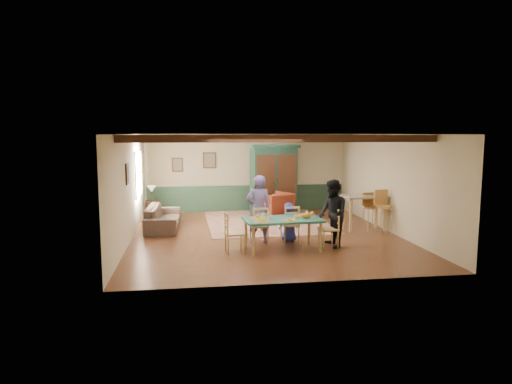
{
  "coord_description": "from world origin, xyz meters",
  "views": [
    {
      "loc": [
        -1.97,
        -11.89,
        2.71
      ],
      "look_at": [
        -0.22,
        0.19,
        1.15
      ],
      "focal_mm": 32.0,
      "sensor_mm": 36.0,
      "label": 1
    }
  ],
  "objects": [
    {
      "name": "dining_table",
      "position": [
        0.14,
        -1.64,
        0.37
      ],
      "size": [
        1.86,
        1.13,
        0.74
      ],
      "primitive_type": null,
      "rotation": [
        0.0,
        0.0,
        0.08
      ],
      "color": "#1E614F",
      "rests_on": "floor"
    },
    {
      "name": "picture_back_a",
      "position": [
        -1.3,
        3.97,
        1.8
      ],
      "size": [
        0.45,
        0.04,
        0.55
      ],
      "primitive_type": null,
      "color": "gray",
      "rests_on": "wall_back"
    },
    {
      "name": "floor",
      "position": [
        0.0,
        0.0,
        0.0
      ],
      "size": [
        8.0,
        8.0,
        0.0
      ],
      "primitive_type": "plane",
      "color": "#4D2515",
      "rests_on": "ground"
    },
    {
      "name": "place_setting_far_left",
      "position": [
        -0.42,
        -1.43,
        0.8
      ],
      "size": [
        0.42,
        0.33,
        0.11
      ],
      "primitive_type": null,
      "rotation": [
        0.0,
        0.0,
        0.08
      ],
      "color": "yellow",
      "rests_on": "dining_table"
    },
    {
      "name": "dining_chair_far_left",
      "position": [
        -0.31,
        -0.96,
        0.47
      ],
      "size": [
        0.45,
        0.47,
        0.94
      ],
      "primitive_type": null,
      "rotation": [
        0.0,
        0.0,
        3.22
      ],
      "color": "tan",
      "rests_on": "floor"
    },
    {
      "name": "picture_left_wall",
      "position": [
        -3.47,
        -0.6,
        1.75
      ],
      "size": [
        0.04,
        0.42,
        0.52
      ],
      "primitive_type": null,
      "color": "gray",
      "rests_on": "wall_left"
    },
    {
      "name": "person_woman",
      "position": [
        1.38,
        -1.54,
        0.82
      ],
      "size": [
        0.68,
        0.84,
        1.64
      ],
      "primitive_type": "imported",
      "rotation": [
        0.0,
        0.0,
        -1.49
      ],
      "color": "black",
      "rests_on": "floor"
    },
    {
      "name": "armchair",
      "position": [
        0.63,
        2.12,
        0.44
      ],
      "size": [
        1.29,
        1.3,
        0.88
      ],
      "primitive_type": "imported",
      "rotation": [
        0.0,
        0.0,
        -2.65
      ],
      "color": "#4D170F",
      "rests_on": "floor"
    },
    {
      "name": "dining_chair_far_right",
      "position": [
        0.48,
        -0.89,
        0.47
      ],
      "size": [
        0.45,
        0.47,
        0.94
      ],
      "primitive_type": null,
      "rotation": [
        0.0,
        0.0,
        3.22
      ],
      "color": "tan",
      "rests_on": "floor"
    },
    {
      "name": "person_man",
      "position": [
        -0.32,
        -0.88,
        0.85
      ],
      "size": [
        0.65,
        0.46,
        1.71
      ],
      "primitive_type": "imported",
      "rotation": [
        0.0,
        0.0,
        3.22
      ],
      "color": "#604F89",
      "rests_on": "floor"
    },
    {
      "name": "wall_left",
      "position": [
        -3.5,
        0.0,
        1.35
      ],
      "size": [
        0.02,
        8.0,
        2.7
      ],
      "primitive_type": "cube",
      "color": "beige",
      "rests_on": "floor"
    },
    {
      "name": "cat",
      "position": [
        0.7,
        -1.69,
        0.83
      ],
      "size": [
        0.37,
        0.17,
        0.18
      ],
      "primitive_type": null,
      "rotation": [
        0.0,
        0.0,
        0.08
      ],
      "color": "orange",
      "rests_on": "dining_table"
    },
    {
      "name": "place_setting_near_left",
      "position": [
        -0.38,
        -1.93,
        0.8
      ],
      "size": [
        0.42,
        0.33,
        0.11
      ],
      "primitive_type": null,
      "rotation": [
        0.0,
        0.0,
        0.08
      ],
      "color": "yellow",
      "rests_on": "dining_table"
    },
    {
      "name": "bar_stool_left",
      "position": [
        3.05,
        0.2,
        0.53
      ],
      "size": [
        0.4,
        0.44,
        1.05
      ],
      "primitive_type": null,
      "rotation": [
        0.0,
        0.0,
        0.07
      ],
      "color": "tan",
      "rests_on": "floor"
    },
    {
      "name": "person_child",
      "position": [
        0.48,
        -0.81,
        0.5
      ],
      "size": [
        0.51,
        0.36,
        1.0
      ],
      "primitive_type": "imported",
      "rotation": [
        0.0,
        0.0,
        3.22
      ],
      "color": "#262D9A",
      "rests_on": "floor"
    },
    {
      "name": "place_setting_far_right",
      "position": [
        0.67,
        -1.35,
        0.8
      ],
      "size": [
        0.42,
        0.33,
        0.11
      ],
      "primitive_type": null,
      "rotation": [
        0.0,
        0.0,
        0.08
      ],
      "color": "yellow",
      "rests_on": "dining_table"
    },
    {
      "name": "dining_chair_end_left",
      "position": [
        -0.99,
        -1.73,
        0.47
      ],
      "size": [
        0.47,
        0.45,
        0.94
      ],
      "primitive_type": null,
      "rotation": [
        0.0,
        0.0,
        1.65
      ],
      "color": "tan",
      "rests_on": "floor"
    },
    {
      "name": "bar_stool_right",
      "position": [
        3.24,
        -0.27,
        0.59
      ],
      "size": [
        0.46,
        0.5,
        1.19
      ],
      "primitive_type": null,
      "rotation": [
        0.0,
        0.0,
        0.08
      ],
      "color": "tan",
      "rests_on": "floor"
    },
    {
      "name": "wall_right",
      "position": [
        3.5,
        0.0,
        1.35
      ],
      "size": [
        0.02,
        8.0,
        2.7
      ],
      "primitive_type": "cube",
      "color": "beige",
      "rests_on": "floor"
    },
    {
      "name": "armoire",
      "position": [
        0.81,
        3.14,
        1.17
      ],
      "size": [
        1.74,
        0.89,
        2.35
      ],
      "primitive_type": "cube",
      "rotation": [
        0.0,
        0.0,
        0.14
      ],
      "color": "black",
      "rests_on": "floor"
    },
    {
      "name": "end_table",
      "position": [
        -3.22,
        3.1,
        0.27
      ],
      "size": [
        0.45,
        0.45,
        0.54
      ],
      "primitive_type": null,
      "rotation": [
        0.0,
        0.0,
        0.02
      ],
      "color": "black",
      "rests_on": "floor"
    },
    {
      "name": "ceiling",
      "position": [
        0.0,
        0.0,
        2.7
      ],
      "size": [
        7.0,
        8.0,
        0.02
      ],
      "primitive_type": "cube",
      "color": "white",
      "rests_on": "wall_back"
    },
    {
      "name": "wall_back",
      "position": [
        0.0,
        4.0,
        1.35
      ],
      "size": [
        7.0,
        0.02,
        2.7
      ],
      "primitive_type": "cube",
      "color": "beige",
      "rests_on": "floor"
    },
    {
      "name": "area_rug",
      "position": [
        0.33,
        1.85,
        0.01
      ],
      "size": [
        3.7,
        4.36,
        0.01
      ],
      "primitive_type": "cube",
      "rotation": [
        0.0,
        0.0,
        0.02
      ],
      "color": "#C6B18F",
      "rests_on": "floor"
    },
    {
      "name": "dining_chair_end_right",
      "position": [
        1.28,
        -1.54,
        0.47
      ],
      "size": [
        0.47,
        0.45,
        0.94
      ],
      "primitive_type": null,
      "rotation": [
        0.0,
        0.0,
        -1.49
      ],
      "color": "tan",
      "rests_on": "floor"
    },
    {
      "name": "ceiling_beam_mid",
      "position": [
        0.0,
        0.4,
        2.61
      ],
      "size": [
        6.95,
        0.16,
        0.16
      ],
      "primitive_type": "cube",
      "color": "black",
      "rests_on": "ceiling"
    },
    {
      "name": "counter_table",
      "position": [
        2.86,
        0.23,
        0.49
      ],
      "size": [
        1.23,
        0.78,
        0.99
      ],
      "primitive_type": null,
      "rotation": [
        0.0,
        0.0,
        0.08
      ],
      "color": "#B9B18F",
      "rests_on": "floor"
    },
    {
      "name": "ceiling_beam_front",
      "position": [
        0.0,
        -2.3,
        2.61
      ],
      "size": [
        6.95,
        0.16,
        0.16
      ],
      "primitive_type": "cube",
      "color": "black",
      "rests_on": "ceiling"
    },
    {
      "name": "sofa",
      "position": [
        -2.76,
        1.24,
        0.33
      ],
      "size": [
        0.95,
        2.27,
        0.66
      ],
      "primitive_type": "imported",
      "rotation": [
        0.0,
        0.0,
        1.54
      ],
      "color": "#3C2D25",
      "rests_on": "floor"
    },
    {
      "name": "place_setting_near_center",
      "position": [
        0.26,
        -1.88,
        0.8
      ],
      "size": [
        0.42,
        0.33,
        0.11
      ],
      "primitive_type": null,
      "rotation": [
        0.0,
        0.0,
        0.08
      ],
      "color": "yellow",
      "rests_on": "dining_table"
    },
    {
      "name": "ceiling_beam_back",
      "position": [
        0.0,
        3.0,
        2.61
      ],
      "size": [
        6.95,
        0.16,
        0.16
      ],
      "primitive_type": "cube",
      "color": "black",
      "rests_on": "ceiling"
    },
    {
      "name": "table_lamp",
      "position": [
        -3.22,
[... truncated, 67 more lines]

